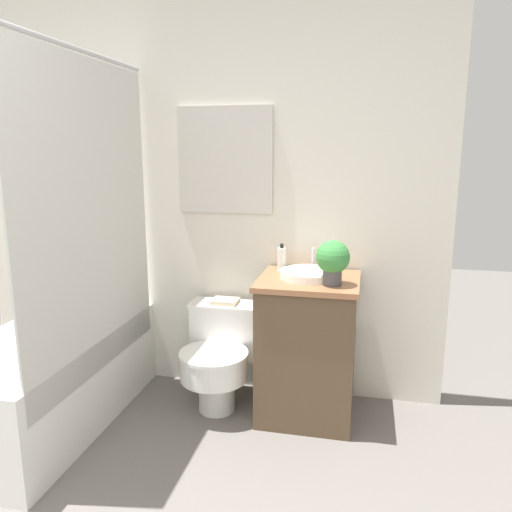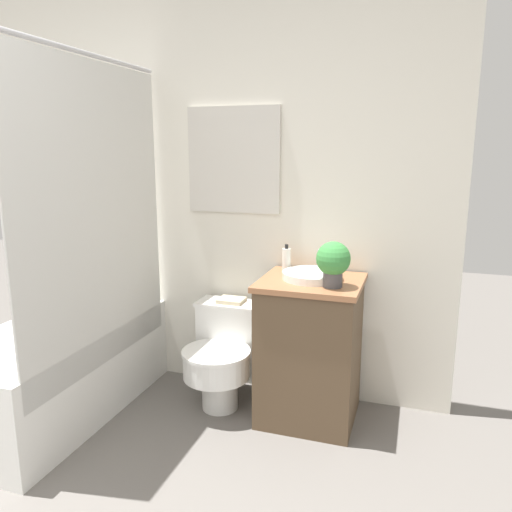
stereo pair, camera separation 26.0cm
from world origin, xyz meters
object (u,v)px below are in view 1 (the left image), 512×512
Objects in this scene: soap_bottle at (282,260)px; potted_plant at (333,260)px; toilet at (220,353)px; sink at (309,274)px; book_on_tank at (225,301)px.

potted_plant is at bearing -35.85° from soap_bottle.
sink is (0.52, 0.03, 0.51)m from toilet.
sink is at bearing 136.54° from potted_plant.
toilet is 3.80× the size of book_on_tank.
soap_bottle is (-0.17, 0.09, 0.05)m from sink.
sink is 2.31× the size of book_on_tank.
book_on_tank is (-0.00, 0.13, 0.28)m from toilet.
sink is 1.52× the size of potted_plant.
soap_bottle reaches higher than book_on_tank.
toilet is 0.73m from sink.
potted_plant reaches higher than book_on_tank.
soap_bottle is at bearing 144.15° from potted_plant.
book_on_tank is (-0.52, 0.11, -0.23)m from sink.
potted_plant is (0.65, -0.10, 0.62)m from toilet.
potted_plant is at bearing -43.46° from sink.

